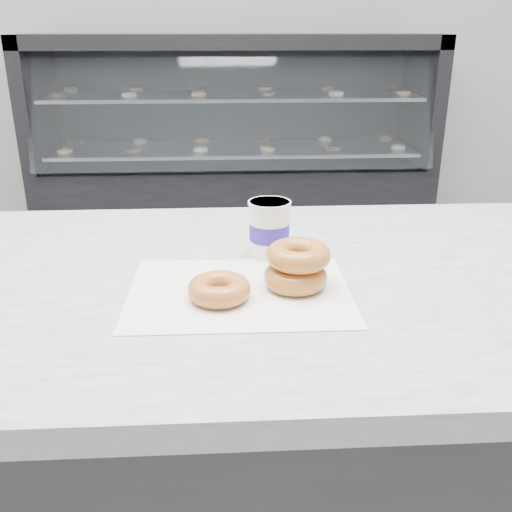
{
  "coord_description": "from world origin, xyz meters",
  "views": [
    {
      "loc": [
        -0.06,
        -1.46,
        1.28
      ],
      "look_at": [
        -0.02,
        -0.66,
        0.96
      ],
      "focal_mm": 40.0,
      "sensor_mm": 36.0,
      "label": 1
    }
  ],
  "objects": [
    {
      "name": "ground",
      "position": [
        0.0,
        0.0,
        0.0
      ],
      "size": [
        5.0,
        5.0,
        0.0
      ],
      "primitive_type": "plane",
      "color": "gray",
      "rests_on": "ground"
    },
    {
      "name": "donut_stack",
      "position": [
        0.05,
        -0.66,
        0.94
      ],
      "size": [
        0.14,
        0.14,
        0.07
      ],
      "color": "#C07D34",
      "rests_on": "wax_paper"
    },
    {
      "name": "coffee_cup",
      "position": [
        0.01,
        -0.52,
        0.95
      ],
      "size": [
        0.08,
        0.08,
        0.1
      ],
      "rotation": [
        0.0,
        0.0,
        -0.09
      ],
      "color": "white",
      "rests_on": "counter"
    },
    {
      "name": "display_case",
      "position": [
        0.0,
        2.12,
        0.49
      ],
      "size": [
        2.4,
        0.74,
        1.25
      ],
      "color": "black",
      "rests_on": "ground"
    },
    {
      "name": "donut_single",
      "position": [
        -0.07,
        -0.69,
        0.92
      ],
      "size": [
        0.1,
        0.1,
        0.03
      ],
      "primitive_type": "torus",
      "rotation": [
        0.0,
        0.0,
        0.06
      ],
      "color": "#C07D34",
      "rests_on": "wax_paper"
    },
    {
      "name": "counter",
      "position": [
        0.0,
        -0.6,
        0.45
      ],
      "size": [
        3.06,
        0.76,
        0.9
      ],
      "color": "#333335",
      "rests_on": "ground"
    },
    {
      "name": "wax_paper",
      "position": [
        -0.04,
        -0.67,
        0.9
      ],
      "size": [
        0.34,
        0.26,
        0.0
      ],
      "primitive_type": "cube",
      "rotation": [
        0.0,
        0.0,
        -0.01
      ],
      "color": "white",
      "rests_on": "counter"
    }
  ]
}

